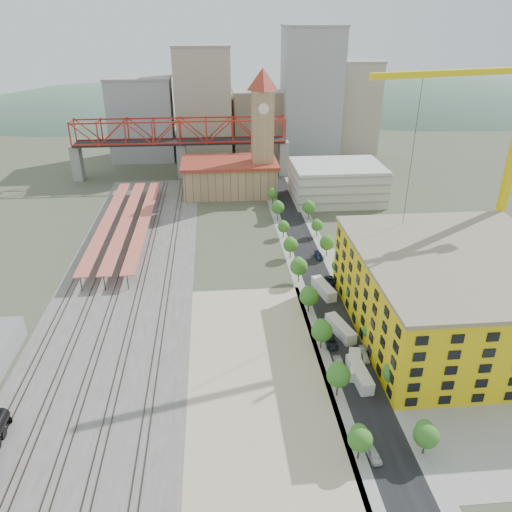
{
  "coord_description": "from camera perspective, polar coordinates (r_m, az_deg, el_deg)",
  "views": [
    {
      "loc": [
        -11.36,
        -112.35,
        65.93
      ],
      "look_at": [
        -1.36,
        1.64,
        10.0
      ],
      "focal_mm": 35.0,
      "sensor_mm": 36.0,
      "label": 1
    }
  ],
  "objects": [
    {
      "name": "car_2",
      "position": [
        112.49,
        8.58,
        -9.71
      ],
      "size": [
        2.5,
        5.32,
        1.47
      ],
      "primitive_type": "imported",
      "rotation": [
        0.0,
        0.0,
        -0.01
      ],
      "color": "black",
      "rests_on": "ground"
    },
    {
      "name": "street_trees",
      "position": [
        137.36,
        7.12,
        -2.86
      ],
      "size": [
        15.4,
        124.4,
        8.0
      ],
      "color": "#296E21",
      "rests_on": "ground"
    },
    {
      "name": "sidewalk_east",
      "position": [
        147.12,
        8.45,
        -0.87
      ],
      "size": [
        3.0,
        170.0,
        0.04
      ],
      "primitive_type": "cube",
      "color": "gray",
      "rests_on": "ground"
    },
    {
      "name": "dirt_lot",
      "position": [
        104.57,
        0.15,
        -13.02
      ],
      "size": [
        28.0,
        67.0,
        0.06
      ],
      "primitive_type": "cube",
      "color": "tan",
      "rests_on": "ground"
    },
    {
      "name": "platform_canopies",
      "position": [
        171.68,
        -14.64,
        4.03
      ],
      "size": [
        16.0,
        80.0,
        4.12
      ],
      "color": "#CB614E",
      "rests_on": "ground"
    },
    {
      "name": "ground",
      "position": [
        130.76,
        0.66,
        -4.23
      ],
      "size": [
        400.0,
        400.0,
        0.0
      ],
      "primitive_type": "plane",
      "color": "#474C38",
      "rests_on": "ground"
    },
    {
      "name": "car_1",
      "position": [
        107.06,
        9.43,
        -11.93
      ],
      "size": [
        1.5,
        4.14,
        1.35
      ],
      "primitive_type": "imported",
      "rotation": [
        0.0,
        0.0,
        0.02
      ],
      "color": "gray",
      "rests_on": "ground"
    },
    {
      "name": "car_7",
      "position": [
        149.86,
        7.19,
        0.04
      ],
      "size": [
        2.27,
        5.13,
        1.46
      ],
      "primitive_type": "imported",
      "rotation": [
        0.0,
        0.0,
        0.04
      ],
      "color": "navy",
      "rests_on": "ground"
    },
    {
      "name": "station_hall",
      "position": [
        203.29,
        -3.04,
        9.06
      ],
      "size": [
        38.0,
        24.0,
        13.1
      ],
      "color": "tan",
      "rests_on": "ground"
    },
    {
      "name": "sidewalk_west",
      "position": [
        145.05,
        4.21,
        -1.05
      ],
      "size": [
        3.0,
        170.0,
        0.04
      ],
      "primitive_type": "cube",
      "color": "gray",
      "rests_on": "ground"
    },
    {
      "name": "car_4",
      "position": [
        109.6,
        12.37,
        -11.22
      ],
      "size": [
        1.89,
        3.95,
        1.3
      ],
      "primitive_type": "imported",
      "rotation": [
        0.0,
        0.0,
        -0.09
      ],
      "color": "silver",
      "rests_on": "ground"
    },
    {
      "name": "street_asphalt",
      "position": [
        145.98,
        6.34,
        -0.96
      ],
      "size": [
        12.0,
        170.0,
        0.06
      ],
      "primitive_type": "cube",
      "color": "black",
      "rests_on": "ground"
    },
    {
      "name": "site_trailer_b",
      "position": [
        106.24,
        11.26,
        -12.09
      ],
      "size": [
        4.19,
        9.03,
        2.39
      ],
      "primitive_type": "cube",
      "rotation": [
        0.0,
        0.0,
        -0.23
      ],
      "color": "silver",
      "rests_on": "ground"
    },
    {
      "name": "car_6",
      "position": [
        136.56,
        8.47,
        -2.81
      ],
      "size": [
        2.35,
        4.94,
        1.36
      ],
      "primitive_type": "imported",
      "rotation": [
        0.0,
        0.0,
        0.02
      ],
      "color": "black",
      "rests_on": "ground"
    },
    {
      "name": "car_0",
      "position": [
        90.13,
        13.25,
        -21.18
      ],
      "size": [
        2.32,
        4.59,
        1.5
      ],
      "primitive_type": "imported",
      "rotation": [
        0.0,
        0.0,
        0.13
      ],
      "color": "silver",
      "rests_on": "ground"
    },
    {
      "name": "construction_pad",
      "position": [
        126.68,
        22.51,
        -7.55
      ],
      "size": [
        50.0,
        90.0,
        0.06
      ],
      "primitive_type": "cube",
      "color": "gray",
      "rests_on": "ground"
    },
    {
      "name": "car_3",
      "position": [
        144.71,
        5.23,
        -0.87
      ],
      "size": [
        2.67,
        4.97,
        1.37
      ],
      "primitive_type": "imported",
      "rotation": [
        0.0,
        0.0,
        -0.17
      ],
      "color": "navy",
      "rests_on": "ground"
    },
    {
      "name": "truss_bridge",
      "position": [
        222.81,
        -8.65,
        13.57
      ],
      "size": [
        94.0,
        9.6,
        25.6
      ],
      "color": "gray",
      "rests_on": "ground"
    },
    {
      "name": "distant_hills",
      "position": [
        403.75,
        3.4,
        4.88
      ],
      "size": [
        647.0,
        264.0,
        227.0
      ],
      "color": "#4C6B59",
      "rests_on": "ground"
    },
    {
      "name": "ballast_strip",
      "position": [
        147.69,
        -14.07,
        -1.3
      ],
      "size": [
        36.0,
        165.0,
        0.06
      ],
      "primitive_type": "cube",
      "color": "#605E59",
      "rests_on": "ground"
    },
    {
      "name": "construction_building",
      "position": [
        120.71,
        21.99,
        -3.96
      ],
      "size": [
        44.6,
        50.6,
        18.8
      ],
      "color": "yellow",
      "rests_on": "ground"
    },
    {
      "name": "rail_tracks",
      "position": [
        147.95,
        -14.76,
        -1.28
      ],
      "size": [
        26.56,
        160.0,
        0.18
      ],
      "color": "#382B23",
      "rests_on": "ground"
    },
    {
      "name": "parking_garage",
      "position": [
        197.4,
        9.2,
        8.34
      ],
      "size": [
        34.0,
        26.0,
        14.0
      ],
      "primitive_type": "cube",
      "color": "silver",
      "rests_on": "ground"
    },
    {
      "name": "site_trailer_d",
      "position": [
        131.02,
        7.73,
        -3.72
      ],
      "size": [
        4.91,
        10.53,
        2.79
      ],
      "primitive_type": "cube",
      "rotation": [
        0.0,
        0.0,
        0.23
      ],
      "color": "silver",
      "rests_on": "ground"
    },
    {
      "name": "tower_crane",
      "position": [
        140.82,
        26.59,
        12.31
      ],
      "size": [
        57.75,
        16.41,
        63.02
      ],
      "color": "yellow",
      "rests_on": "ground"
    },
    {
      "name": "skyline",
      "position": [
        258.97,
        -0.81,
        16.46
      ],
      "size": [
        133.0,
        46.0,
        60.0
      ],
      "color": "#9EA0A3",
      "rests_on": "ground"
    },
    {
      "name": "car_5",
      "position": [
        110.98,
        12.1,
        -10.64
      ],
      "size": [
        2.12,
        4.35,
        1.37
      ],
      "primitive_type": "imported",
      "rotation": [
        0.0,
        0.0,
        -0.16
      ],
      "color": "gray",
      "rests_on": "ground"
    },
    {
      "name": "site_trailer_a",
      "position": [
        103.75,
        11.75,
        -13.1
      ],
      "size": [
        3.25,
        10.11,
        2.73
      ],
      "primitive_type": "cube",
      "rotation": [
        0.0,
        0.0,
        0.06
      ],
      "color": "silver",
      "rests_on": "ground"
    },
    {
      "name": "clock_tower",
      "position": [
        196.87,
        0.75,
        15.15
      ],
      "size": [
        12.0,
        12.0,
        52.0
      ],
      "color": "tan",
      "rests_on": "ground"
    },
    {
      "name": "site_trailer_c",
      "position": [
        116.03,
        9.61,
        -8.18
      ],
      "size": [
        5.32,
        10.44,
        2.76
      ],
      "primitive_type": "cube",
      "rotation": [
        0.0,
        0.0,
        0.28
      ],
      "color": "silver",
      "rests_on": "ground"
    }
  ]
}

